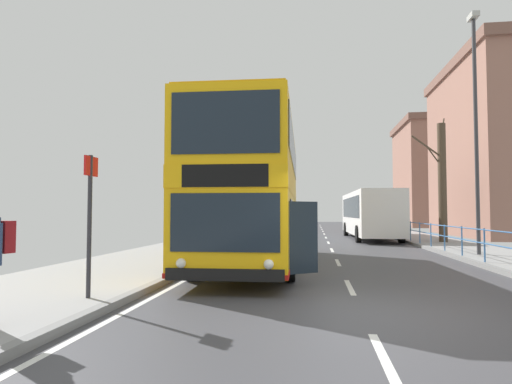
# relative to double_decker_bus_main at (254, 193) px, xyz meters

# --- Properties ---
(ground) EXTENTS (15.80, 140.00, 0.20)m
(ground) POSITION_rel_double_decker_bus_main_xyz_m (1.96, -6.29, -2.26)
(ground) COLOR #424247
(double_decker_bus_main) EXTENTS (3.42, 10.77, 4.39)m
(double_decker_bus_main) POSITION_rel_double_decker_bus_main_xyz_m (0.00, 0.00, 0.00)
(double_decker_bus_main) COLOR #F4B20F
(double_decker_bus_main) RESTS_ON ground
(background_bus_far_lane) EXTENTS (2.77, 10.99, 2.94)m
(background_bus_far_lane) POSITION_rel_double_decker_bus_main_xyz_m (5.41, 14.64, -0.69)
(background_bus_far_lane) COLOR white
(background_bus_far_lane) RESTS_ON ground
(pedestrian_railing_far_kerb) EXTENTS (0.05, 20.66, 1.05)m
(pedestrian_railing_far_kerb) POSITION_rel_double_decker_bus_main_xyz_m (7.13, 2.63, -1.45)
(pedestrian_railing_far_kerb) COLOR #386BA8
(pedestrian_railing_far_kerb) RESTS_ON ground
(bus_stop_sign_near) EXTENTS (0.08, 0.44, 2.59)m
(bus_stop_sign_near) POSITION_rel_double_decker_bus_main_xyz_m (-2.16, -6.28, -0.56)
(bus_stop_sign_near) COLOR #2D2D33
(bus_stop_sign_near) RESTS_ON ground
(street_lamp_far_side) EXTENTS (0.28, 0.60, 9.00)m
(street_lamp_far_side) POSITION_rel_double_decker_bus_main_xyz_m (7.88, 3.16, 2.97)
(street_lamp_far_side) COLOR #38383D
(street_lamp_far_side) RESTS_ON ground
(bare_tree_far_00) EXTENTS (2.07, 1.54, 6.66)m
(bare_tree_far_00) POSITION_rel_double_decker_bus_main_xyz_m (8.58, 10.03, 1.02)
(bare_tree_far_00) COLOR #4C3D2D
(bare_tree_far_00) RESTS_ON ground
(background_building_00) EXTENTS (14.33, 11.49, 12.42)m
(background_building_00) POSITION_rel_double_decker_bus_main_xyz_m (19.19, 39.71, 3.93)
(background_building_00) COLOR #936656
(background_building_00) RESTS_ON ground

